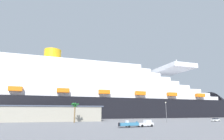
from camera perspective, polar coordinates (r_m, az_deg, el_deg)
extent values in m
plane|color=gray|center=(112.79, -0.72, -15.09)|extent=(600.00, 600.00, 0.00)
cube|color=black|center=(152.06, -4.41, -11.59)|extent=(249.05, 62.84, 15.09)
cone|color=black|center=(225.73, 31.04, -10.00)|extent=(37.88, 35.55, 31.88)
cube|color=white|center=(152.50, -4.36, -8.17)|extent=(219.32, 56.71, 3.10)
cube|color=white|center=(151.62, -6.15, -6.93)|extent=(212.20, 55.07, 3.10)
cube|color=white|center=(150.97, -7.96, -5.68)|extent=(202.69, 53.79, 3.10)
cube|color=white|center=(150.54, -9.77, -4.41)|extent=(189.42, 51.41, 3.10)
cube|color=white|center=(150.33, -11.59, -3.12)|extent=(178.38, 49.33, 3.10)
cube|color=white|center=(150.35, -13.40, -1.84)|extent=(171.24, 48.28, 3.10)
cube|color=white|center=(150.59, -15.20, -0.55)|extent=(162.14, 46.49, 3.10)
cube|color=white|center=(151.06, -17.00, 0.73)|extent=(154.13, 44.97, 3.10)
cube|color=white|center=(151.75, -18.78, 2.00)|extent=(146.72, 43.49, 3.10)
cube|color=white|center=(189.25, 18.04, 0.23)|extent=(28.88, 41.48, 4.00)
cylinder|color=yellow|center=(153.34, -17.70, 4.16)|extent=(14.10, 14.10, 9.19)
cylinder|color=silver|center=(193.08, 19.13, 1.28)|extent=(0.80, 0.80, 12.00)
cube|color=orange|center=(131.07, -27.38, -5.11)|extent=(8.31, 4.08, 2.80)
cube|color=orange|center=(129.90, -14.70, -6.05)|extent=(8.31, 4.08, 2.80)
cube|color=orange|center=(135.01, -2.37, -6.69)|extent=(8.31, 4.08, 2.80)
cube|color=orange|center=(145.72, 8.63, -7.00)|extent=(8.31, 4.08, 2.80)
cube|color=orange|center=(160.93, 17.85, -7.06)|extent=(8.31, 4.08, 2.80)
cube|color=orange|center=(179.50, 25.32, -6.98)|extent=(8.31, 4.08, 2.80)
cube|color=gray|center=(109.02, -19.35, -12.56)|extent=(56.65, 24.33, 7.33)
cube|color=#3F4759|center=(109.06, -19.20, -10.48)|extent=(58.92, 25.30, 0.60)
cube|color=silver|center=(64.85, 10.04, -15.94)|extent=(5.90, 3.18, 0.90)
cube|color=silver|center=(65.38, 10.76, -15.10)|extent=(2.37, 2.24, 0.90)
cube|color=#26333F|center=(65.77, 11.26, -15.14)|extent=(0.47, 1.66, 0.63)
cylinder|color=black|center=(66.82, 10.98, -16.19)|extent=(0.84, 0.45, 0.80)
cylinder|color=black|center=(65.20, 12.05, -16.24)|extent=(0.84, 0.45, 0.80)
cylinder|color=black|center=(64.71, 8.17, -16.41)|extent=(0.84, 0.45, 0.80)
cylinder|color=black|center=(63.05, 9.20, -16.48)|extent=(0.84, 0.45, 0.80)
cube|color=#595960|center=(61.57, 5.11, -16.62)|extent=(7.29, 3.18, 0.16)
cube|color=#595960|center=(63.76, 8.52, -16.40)|extent=(2.29, 0.63, 0.10)
cylinder|color=black|center=(62.22, 4.40, -16.73)|extent=(0.67, 0.35, 0.64)
cylinder|color=black|center=(60.62, 5.29, -16.82)|extent=(0.67, 0.35, 0.64)
cube|color=teal|center=(61.54, 5.10, -16.13)|extent=(6.70, 3.21, 0.90)
cone|color=teal|center=(63.42, 8.06, -15.95)|extent=(1.53, 1.88, 1.66)
cube|color=silver|center=(61.17, 4.54, -15.41)|extent=(1.00, 1.15, 0.70)
cube|color=black|center=(59.91, 2.14, -16.26)|extent=(0.46, 0.57, 1.10)
cylinder|color=brown|center=(89.34, -11.34, -13.07)|extent=(0.61, 0.61, 7.54)
cone|color=#195923|center=(89.41, -10.97, -10.60)|extent=(0.85, 3.35, 2.54)
cone|color=#195923|center=(89.68, -11.06, -10.60)|extent=(2.87, 2.68, 2.69)
cone|color=#195923|center=(89.77, -11.30, -10.59)|extent=(3.60, 1.54, 1.96)
cone|color=#195923|center=(89.55, -11.47, -10.58)|extent=(2.11, 3.38, 2.35)
cone|color=#195923|center=(89.23, -11.47, -10.58)|extent=(1.84, 3.36, 2.53)
cone|color=#195923|center=(88.98, -11.26, -10.58)|extent=(3.59, 1.20, 2.00)
cone|color=#195923|center=(89.04, -11.10, -10.59)|extent=(3.39, 2.33, 2.10)
sphere|color=#195923|center=(89.38, -11.23, -10.65)|extent=(1.10, 1.10, 1.10)
cylinder|color=slate|center=(91.34, 16.24, -12.40)|extent=(0.20, 0.20, 8.82)
sphere|color=#F9F2CC|center=(91.44, 16.06, -9.49)|extent=(0.56, 0.56, 0.56)
cube|color=white|center=(112.65, 28.99, -13.22)|extent=(4.43, 2.44, 0.70)
cube|color=#1E232D|center=(112.78, 29.03, -12.89)|extent=(2.56, 2.02, 0.55)
cylinder|color=black|center=(110.98, 28.89, -13.44)|extent=(0.68, 0.30, 0.66)
cylinder|color=black|center=(112.29, 28.15, -13.49)|extent=(0.68, 0.30, 0.66)
cylinder|color=black|center=(113.05, 29.86, -13.30)|extent=(0.68, 0.30, 0.66)
cylinder|color=black|center=(114.34, 29.12, -13.35)|extent=(0.68, 0.30, 0.66)
cube|color=#264C99|center=(99.25, -12.71, -14.73)|extent=(4.76, 2.15, 0.70)
cube|color=#1E232D|center=(99.24, -12.83, -14.37)|extent=(2.71, 1.82, 0.55)
cylinder|color=black|center=(100.07, -11.78, -14.96)|extent=(0.67, 0.27, 0.66)
cylinder|color=black|center=(98.26, -11.84, -15.00)|extent=(0.67, 0.27, 0.66)
cylinder|color=black|center=(100.29, -13.59, -14.87)|extent=(0.67, 0.27, 0.66)
cylinder|color=black|center=(98.48, -13.68, -14.91)|extent=(0.67, 0.27, 0.66)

